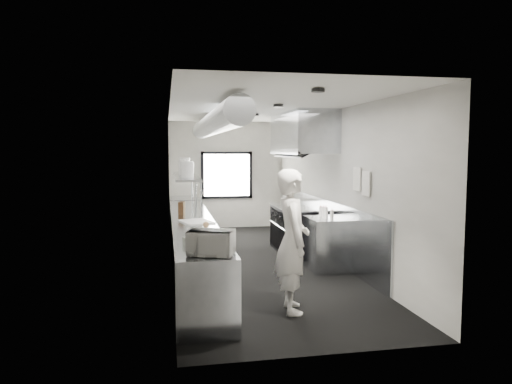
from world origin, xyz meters
name	(u,v)px	position (x,y,z in m)	size (l,w,h in m)	color
floor	(255,262)	(0.00, 0.00, 0.00)	(3.00, 8.00, 0.01)	black
ceiling	(254,109)	(0.00, 0.00, 2.80)	(3.00, 8.00, 0.01)	silver
wall_back	(227,175)	(0.00, 4.00, 1.40)	(3.00, 0.02, 2.80)	#BCB9B2
wall_front	(329,218)	(0.00, -4.00, 1.40)	(3.00, 0.02, 2.80)	#BCB9B2
wall_left	(171,188)	(-1.50, 0.00, 1.40)	(0.02, 8.00, 2.80)	#BCB9B2
wall_right	(333,186)	(1.50, 0.00, 1.40)	(0.02, 8.00, 2.80)	#BCB9B2
wall_cladding	(326,228)	(1.48, 0.30, 0.55)	(0.03, 5.50, 1.10)	#9AA0A8
hvac_duct	(213,124)	(-0.70, 0.40, 2.55)	(0.40, 0.40, 6.40)	#9BA0A4
service_window	(227,175)	(0.00, 3.96, 1.40)	(1.36, 0.05, 1.25)	white
exhaust_hood	(302,134)	(1.10, 0.70, 2.39)	(0.81, 2.20, 0.88)	#9AA0A8
prep_counter	(193,246)	(-1.15, -0.50, 0.45)	(0.70, 6.00, 0.90)	#9AA0A8
pass_shelf	(186,177)	(-1.19, 1.00, 1.54)	(0.45, 3.00, 0.68)	#9AA0A8
range	(299,229)	(1.04, 0.70, 0.47)	(0.88, 1.60, 0.94)	black
bottle_station	(327,243)	(1.15, -0.70, 0.45)	(0.65, 0.80, 0.90)	#9AA0A8
far_work_table	(184,216)	(-1.15, 3.20, 0.45)	(0.70, 1.20, 0.90)	#9AA0A8
notice_sheet_a	(357,179)	(1.47, -1.20, 1.60)	(0.02, 0.28, 0.38)	silver
notice_sheet_b	(366,183)	(1.47, -1.55, 1.55)	(0.02, 0.28, 0.38)	silver
line_cook	(292,241)	(-0.01, -2.65, 0.92)	(0.67, 0.44, 1.83)	silver
microwave	(211,243)	(-1.09, -3.20, 1.04)	(0.46, 0.35, 0.28)	silver
deli_tub_a	(188,241)	(-1.32, -2.58, 0.95)	(0.14, 0.14, 0.10)	#A2AC9E
deli_tub_b	(190,237)	(-1.28, -2.31, 0.95)	(0.14, 0.14, 0.10)	#A2AC9E
newspaper	(207,234)	(-1.03, -1.88, 0.90)	(0.31, 0.38, 0.01)	silver
small_plate	(206,228)	(-1.01, -1.46, 0.91)	(0.18, 0.18, 0.02)	white
pastry	(206,225)	(-1.01, -1.46, 0.96)	(0.10, 0.10, 0.10)	tan
cutting_board	(196,222)	(-1.11, -0.78, 0.91)	(0.43, 0.58, 0.02)	white
knife_block	(182,208)	(-1.31, 0.21, 1.02)	(0.10, 0.21, 0.23)	brown
plate_stack_a	(187,170)	(-1.20, 0.27, 1.71)	(0.24, 0.24, 0.28)	white
plate_stack_b	(187,169)	(-1.18, 0.76, 1.71)	(0.22, 0.22, 0.28)	white
plate_stack_c	(184,167)	(-1.22, 1.15, 1.72)	(0.22, 0.22, 0.31)	white
plate_stack_d	(185,166)	(-1.18, 1.67, 1.74)	(0.22, 0.22, 0.33)	white
squeeze_bottle_a	(332,215)	(1.12, -1.02, 0.99)	(0.06, 0.06, 0.17)	white
squeeze_bottle_b	(326,213)	(1.08, -0.82, 1.00)	(0.07, 0.07, 0.20)	white
squeeze_bottle_c	(324,212)	(1.08, -0.71, 1.00)	(0.06, 0.06, 0.19)	white
squeeze_bottle_d	(321,212)	(1.09, -0.51, 0.99)	(0.06, 0.06, 0.17)	white
squeeze_bottle_e	(321,211)	(1.12, -0.43, 0.98)	(0.05, 0.05, 0.16)	white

